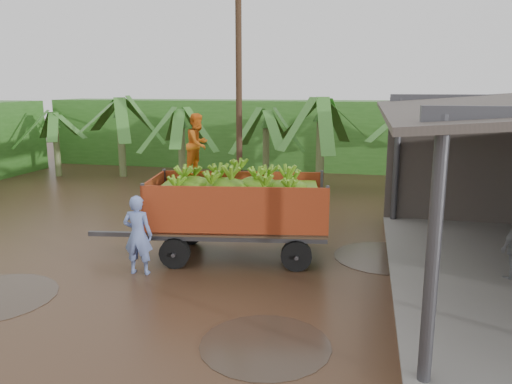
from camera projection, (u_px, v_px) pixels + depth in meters
ground at (179, 270)px, 12.09m from camera, size 100.00×100.00×0.00m
hedge_north at (249, 133)px, 27.42m from camera, size 22.00×3.00×3.60m
banana_trailer at (238, 206)px, 12.77m from camera, size 6.31×2.81×3.67m
man_blue at (138, 235)px, 11.66m from camera, size 0.72×0.50×1.90m
utility_pole at (239, 88)px, 19.11m from camera, size 1.20×0.24×8.44m
banana_plants at (97, 152)px, 18.71m from camera, size 25.06×20.89×4.27m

